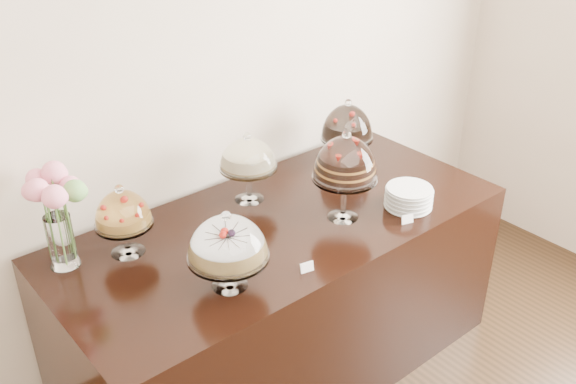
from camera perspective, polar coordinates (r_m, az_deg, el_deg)
wall_back at (r=3.06m, az=-11.66°, el=9.39°), size 5.00×0.04×3.00m
display_counter at (r=3.31m, az=-0.56°, el=-9.26°), size 2.20×1.00×0.90m
cake_stand_sugar_sponge at (r=2.53m, az=-5.40°, el=-4.45°), size 0.33×0.33×0.35m
cake_stand_choco_layer at (r=2.95m, az=5.12°, el=2.70°), size 0.31×0.31×0.45m
cake_stand_cheesecake at (r=3.13m, az=-3.58°, el=3.12°), size 0.29×0.29×0.36m
cake_stand_dark_choco at (r=3.50m, az=5.29°, el=5.92°), size 0.29×0.29×0.38m
cake_stand_fruit_tart at (r=2.81m, az=-14.49°, el=-1.77°), size 0.25×0.25×0.34m
flower_vase at (r=2.77m, az=-19.98°, el=-1.15°), size 0.24×0.35×0.45m
plate_stack at (r=3.19m, az=10.68°, el=-0.46°), size 0.23×0.23×0.10m
price_card_left at (r=2.70m, az=1.70°, el=-6.70°), size 0.06×0.03×0.04m
price_card_right at (r=3.07m, az=10.57°, el=-2.39°), size 0.06×0.03×0.04m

